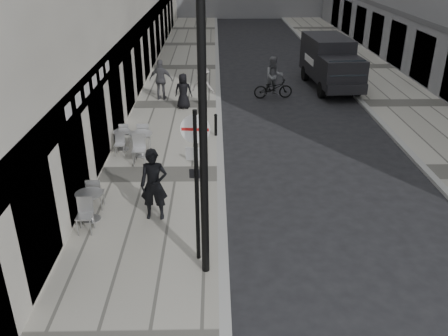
# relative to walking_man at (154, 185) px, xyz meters

# --- Properties ---
(sidewalk) EXTENTS (4.00, 60.00, 0.12)m
(sidewalk) POSITION_rel_walking_man_xyz_m (-0.16, 10.42, -1.08)
(sidewalk) COLOR #9A968B
(sidewalk) RESTS_ON ground
(far_sidewalk) EXTENTS (4.00, 60.00, 0.12)m
(far_sidewalk) POSITION_rel_walking_man_xyz_m (10.84, 10.42, -1.08)
(far_sidewalk) COLOR #9A968B
(far_sidewalk) RESTS_ON ground
(walking_man) EXTENTS (0.75, 0.50, 2.03)m
(walking_man) POSITION_rel_walking_man_xyz_m (0.00, 0.00, 0.00)
(walking_man) COLOR black
(walking_man) RESTS_ON sidewalk
(sign_post) EXTENTS (0.65, 0.13, 3.76)m
(sign_post) POSITION_rel_walking_man_xyz_m (1.24, -1.93, 1.39)
(sign_post) COLOR black
(sign_post) RESTS_ON sidewalk
(lamppost) EXTENTS (0.31, 0.31, 6.86)m
(lamppost) POSITION_rel_walking_man_xyz_m (1.43, -2.41, 2.80)
(lamppost) COLOR black
(lamppost) RESTS_ON sidewalk
(bollard_near) EXTENTS (0.14, 0.14, 1.02)m
(bollard_near) POSITION_rel_walking_man_xyz_m (1.24, 3.06, -0.51)
(bollard_near) COLOR black
(bollard_near) RESTS_ON sidewalk
(bollard_far) EXTENTS (0.11, 0.11, 0.84)m
(bollard_far) POSITION_rel_walking_man_xyz_m (1.69, 6.26, -0.60)
(bollard_far) COLOR black
(bollard_far) RESTS_ON sidewalk
(panel_van) EXTENTS (2.41, 5.63, 2.59)m
(panel_van) POSITION_rel_walking_man_xyz_m (7.83, 13.70, 0.32)
(panel_van) COLOR black
(panel_van) RESTS_ON ground
(cyclist) EXTENTS (1.98, 0.82, 2.09)m
(cyclist) POSITION_rel_walking_man_xyz_m (4.60, 11.72, -0.32)
(cyclist) COLOR black
(cyclist) RESTS_ON ground
(pedestrian_a) EXTENTS (1.20, 0.63, 1.95)m
(pedestrian_a) POSITION_rel_walking_man_xyz_m (-0.94, 11.25, -0.04)
(pedestrian_a) COLOR #525257
(pedestrian_a) RESTS_ON sidewalk
(pedestrian_b) EXTENTS (1.34, 1.11, 1.80)m
(pedestrian_b) POSITION_rel_walking_man_xyz_m (1.11, 10.35, -0.12)
(pedestrian_b) COLOR #9F9993
(pedestrian_b) RESTS_ON sidewalk
(pedestrian_c) EXTENTS (0.84, 0.59, 1.63)m
(pedestrian_c) POSITION_rel_walking_man_xyz_m (0.22, 9.79, -0.20)
(pedestrian_c) COLOR black
(pedestrian_c) RESTS_ON sidewalk
(cafe_table_near) EXTENTS (0.75, 1.70, 0.97)m
(cafe_table_near) POSITION_rel_walking_man_xyz_m (-1.76, -0.09, -0.53)
(cafe_table_near) COLOR #A5A5A7
(cafe_table_near) RESTS_ON sidewalk
(cafe_table_mid) EXTENTS (0.80, 1.82, 1.03)m
(cafe_table_mid) POSITION_rel_walking_man_xyz_m (-0.96, 4.27, -0.49)
(cafe_table_mid) COLOR silver
(cafe_table_mid) RESTS_ON sidewalk
(cafe_table_far) EXTENTS (0.66, 1.48, 0.85)m
(cafe_table_far) POSITION_rel_walking_man_xyz_m (-1.76, 4.90, -0.59)
(cafe_table_far) COLOR silver
(cafe_table_far) RESTS_ON sidewalk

